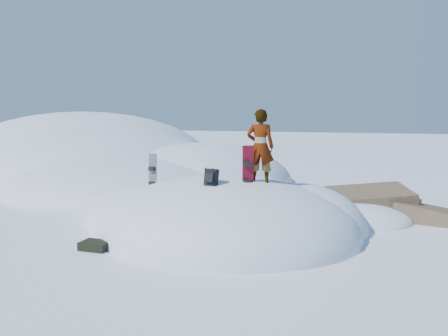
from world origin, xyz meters
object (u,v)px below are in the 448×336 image
(snowboard_dark, at_px, (152,178))
(person, at_px, (260,147))
(snowboard_red, at_px, (248,175))
(backpack, at_px, (211,177))

(snowboard_dark, bearing_deg, person, 8.23)
(snowboard_dark, bearing_deg, snowboard_red, 2.62)
(backpack, bearing_deg, snowboard_dark, 163.34)
(snowboard_red, xyz_separation_m, backpack, (-0.77, -0.53, -0.03))
(snowboard_red, relative_size, backpack, 3.05)
(snowboard_red, bearing_deg, person, 21.98)
(backpack, height_order, person, person)
(snowboard_dark, height_order, backpack, snowboard_dark)
(person, bearing_deg, backpack, 31.67)
(snowboard_dark, relative_size, backpack, 2.86)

